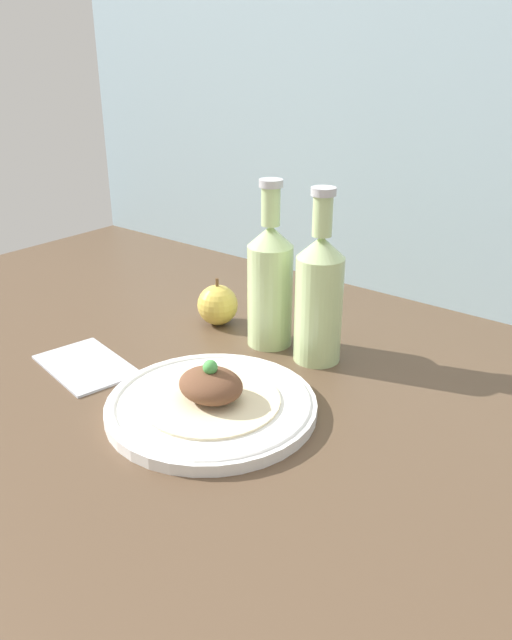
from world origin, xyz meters
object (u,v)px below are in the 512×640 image
(cider_bottle_left, at_px, (270,282))
(cider_bottle_right, at_px, (319,295))
(plated_food, at_px, (212,390))
(apple, at_px, (218,305))
(plate, at_px, (212,405))

(cider_bottle_left, height_order, cider_bottle_right, same)
(plated_food, relative_size, apple, 2.18)
(plate, xyz_separation_m, cider_bottle_right, (0.02, 0.23, 0.10))
(plated_food, bearing_deg, cider_bottle_right, 83.94)
(cider_bottle_right, height_order, apple, cider_bottle_right)
(plated_food, relative_size, cider_bottle_right, 0.69)
(cider_bottle_left, height_order, apple, cider_bottle_left)
(plated_food, height_order, apple, apple)
(cider_bottle_left, bearing_deg, cider_bottle_right, 0.00)
(plate, distance_m, plated_food, 0.03)
(plated_food, xyz_separation_m, cider_bottle_right, (0.02, 0.23, 0.08))
(plated_food, distance_m, cider_bottle_left, 0.25)
(plated_food, bearing_deg, apple, 130.13)
(plate, height_order, cider_bottle_left, cider_bottle_left)
(cider_bottle_right, relative_size, apple, 3.17)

